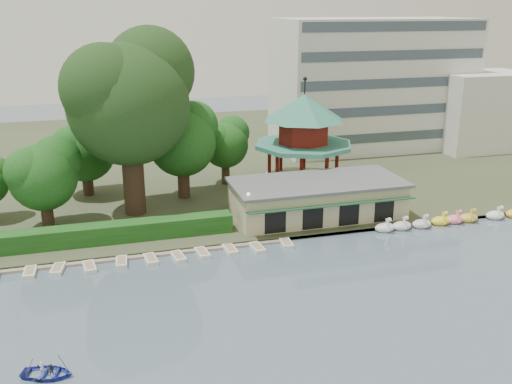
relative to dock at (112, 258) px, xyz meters
name	(u,v)px	position (x,y,z in m)	size (l,w,h in m)	color
ground_plane	(298,339)	(12.00, -17.20, -0.12)	(220.00, 220.00, 0.00)	slate
shore	(184,156)	(12.00, 34.80, 0.08)	(220.00, 70.00, 0.40)	#424930
embankment	(238,243)	(12.00, 0.10, 0.03)	(220.00, 0.60, 0.30)	gray
dock	(112,258)	(0.00, 0.00, 0.00)	(34.00, 1.60, 0.24)	gray
boathouse	(317,198)	(22.00, 4.77, 2.25)	(18.60, 9.39, 3.90)	#BFB48C
pavilion	(304,132)	(24.00, 14.80, 7.36)	(12.40, 12.40, 13.50)	#BFB48C
office_building	(390,89)	(44.67, 31.80, 9.61)	(38.00, 18.00, 20.00)	silver
hedge	(78,236)	(-3.00, 3.30, 1.18)	(30.00, 2.00, 1.80)	#1E551B
lamp_post	(248,205)	(13.50, 1.80, 3.22)	(0.36, 0.36, 4.28)	black
big_tree	(129,94)	(3.17, 11.01, 13.31)	(14.11, 13.15, 19.94)	#3A281C
small_trees	(98,153)	(-0.45, 14.26, 6.43)	(39.70, 17.13, 11.29)	#3A281C
swan_boats	(449,220)	(35.01, -0.58, 0.28)	(17.97, 2.04, 1.92)	white
moored_rowboats	(119,263)	(0.59, -1.38, 0.06)	(32.66, 2.77, 0.36)	silver
rowboat_with_passengers	(47,370)	(-4.59, -16.90, 0.35)	(5.35, 4.52, 2.01)	#2736A3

